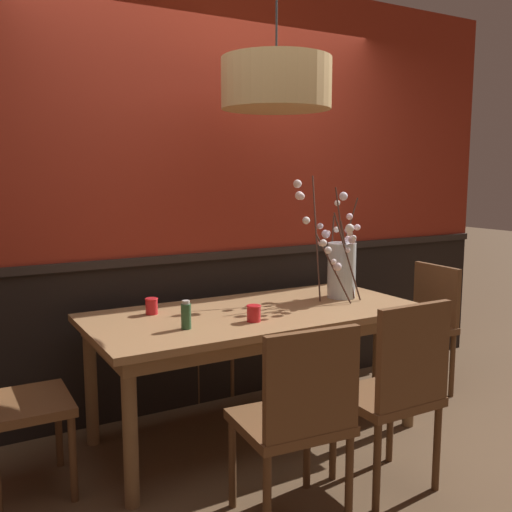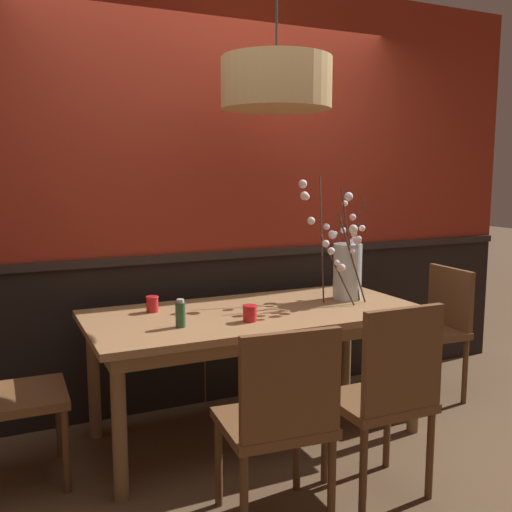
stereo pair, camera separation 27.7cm
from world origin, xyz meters
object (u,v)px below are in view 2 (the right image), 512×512
at_px(chair_near_side_left, 280,415).
at_px(candle_holder_nearer_center, 250,313).
at_px(chair_head_west_end, 8,384).
at_px(pendant_lamp, 276,84).
at_px(chair_near_side_right, 388,391).
at_px(vase_with_blossoms, 345,267).
at_px(chair_head_east_end, 435,324).
at_px(chair_far_side_left, 167,319).
at_px(condiment_bottle, 180,314).
at_px(candle_holder_nearer_edge, 152,304).
at_px(chair_far_side_right, 247,312).
at_px(dining_table, 256,324).

distance_m(chair_near_side_left, candle_holder_nearer_center, 0.73).
relative_size(chair_head_west_end, pendant_lamp, 1.04).
bearing_deg(pendant_lamp, chair_near_side_right, -78.01).
bearing_deg(chair_near_side_right, chair_near_side_left, 179.77).
distance_m(vase_with_blossoms, candle_holder_nearer_center, 0.82).
xyz_separation_m(chair_head_east_end, chair_far_side_left, (-1.64, 0.83, 0.02)).
bearing_deg(chair_near_side_right, condiment_bottle, 137.74).
height_order(candle_holder_nearer_edge, pendant_lamp, pendant_lamp).
bearing_deg(candle_holder_nearer_center, chair_head_west_end, 169.62).
bearing_deg(candle_holder_nearer_edge, candle_holder_nearer_center, -45.49).
bearing_deg(vase_with_blossoms, chair_far_side_left, 138.51).
height_order(chair_far_side_right, vase_with_blossoms, vase_with_blossoms).
bearing_deg(chair_head_west_end, chair_near_side_right, -28.83).
bearing_deg(chair_far_side_left, chair_head_west_end, -141.00).
bearing_deg(chair_head_west_end, candle_holder_nearer_center, -10.38).
bearing_deg(candle_holder_nearer_center, candle_holder_nearer_edge, 134.51).
height_order(chair_near_side_right, vase_with_blossoms, vase_with_blossoms).
bearing_deg(condiment_bottle, dining_table, 18.05).
bearing_deg(chair_far_side_left, pendant_lamp, -67.09).
height_order(chair_head_east_end, chair_far_side_right, chair_far_side_right).
height_order(dining_table, condiment_bottle, condiment_bottle).
distance_m(chair_near_side_right, candle_holder_nearer_center, 0.82).
relative_size(chair_head_east_end, chair_head_west_end, 0.96).
bearing_deg(dining_table, chair_near_side_right, -72.55).
bearing_deg(candle_holder_nearer_edge, condiment_bottle, -82.90).
xyz_separation_m(chair_far_side_left, chair_far_side_right, (0.60, -0.00, -0.02)).
distance_m(chair_head_east_end, vase_with_blossoms, 0.85).
distance_m(candle_holder_nearer_edge, pendant_lamp, 1.40).
relative_size(chair_head_east_end, candle_holder_nearer_center, 10.13).
relative_size(chair_head_east_end, chair_far_side_left, 0.92).
bearing_deg(condiment_bottle, candle_holder_nearer_center, -6.69).
height_order(dining_table, chair_far_side_right, chair_far_side_right).
bearing_deg(chair_near_side_left, pendant_lamp, 64.49).
bearing_deg(chair_head_east_end, dining_table, -178.90).
height_order(chair_head_east_end, candle_holder_nearer_edge, chair_head_east_end).
height_order(dining_table, vase_with_blossoms, vase_with_blossoms).
relative_size(chair_head_west_end, chair_near_side_left, 1.02).
bearing_deg(vase_with_blossoms, chair_near_side_right, -111.70).
relative_size(dining_table, chair_head_west_end, 2.06).
relative_size(chair_far_side_right, vase_with_blossoms, 1.21).
xyz_separation_m(dining_table, condiment_bottle, (-0.50, -0.16, 0.15)).
relative_size(dining_table, chair_far_side_right, 2.06).
distance_m(vase_with_blossoms, candle_holder_nearer_edge, 1.20).
relative_size(chair_head_west_end, candle_holder_nearer_edge, 10.16).
xyz_separation_m(chair_far_side_left, condiment_bottle, (-0.22, -1.01, 0.29)).
bearing_deg(vase_with_blossoms, chair_far_side_right, 111.34).
bearing_deg(dining_table, candle_holder_nearer_center, -122.62).
bearing_deg(chair_head_west_end, chair_head_east_end, 0.31).
bearing_deg(condiment_bottle, vase_with_blossoms, 10.29).
bearing_deg(chair_near_side_left, chair_far_side_left, 89.77).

